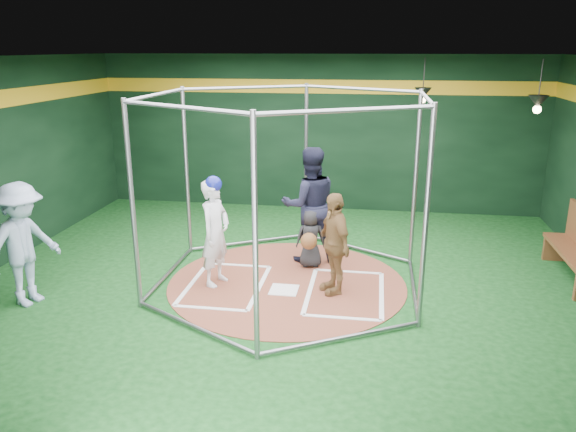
# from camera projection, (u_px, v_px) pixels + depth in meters

# --- Properties ---
(room_shell) EXTENTS (10.10, 9.10, 3.53)m
(room_shell) POSITION_uv_depth(u_px,v_px,m) (287.00, 177.00, 8.51)
(room_shell) COLOR #0C3611
(room_shell) RESTS_ON ground
(clay_disc) EXTENTS (3.80, 3.80, 0.01)m
(clay_disc) POSITION_uv_depth(u_px,v_px,m) (287.00, 283.00, 9.01)
(clay_disc) COLOR brown
(clay_disc) RESTS_ON ground
(home_plate) EXTENTS (0.43, 0.43, 0.01)m
(home_plate) POSITION_uv_depth(u_px,v_px,m) (284.00, 290.00, 8.72)
(home_plate) COLOR white
(home_plate) RESTS_ON clay_disc
(batter_box_left) EXTENTS (1.17, 1.77, 0.01)m
(batter_box_left) POSITION_uv_depth(u_px,v_px,m) (226.00, 285.00, 8.91)
(batter_box_left) COLOR white
(batter_box_left) RESTS_ON clay_disc
(batter_box_right) EXTENTS (1.17, 1.77, 0.01)m
(batter_box_right) POSITION_uv_depth(u_px,v_px,m) (345.00, 293.00, 8.63)
(batter_box_right) COLOR white
(batter_box_right) RESTS_ON clay_disc
(batting_cage) EXTENTS (4.05, 4.67, 3.00)m
(batting_cage) POSITION_uv_depth(u_px,v_px,m) (287.00, 193.00, 8.58)
(batting_cage) COLOR gray
(batting_cage) RESTS_ON ground
(pendant_lamp_near) EXTENTS (0.34, 0.34, 0.90)m
(pendant_lamp_near) POSITION_uv_depth(u_px,v_px,m) (423.00, 94.00, 11.30)
(pendant_lamp_near) COLOR black
(pendant_lamp_near) RESTS_ON room_shell
(pendant_lamp_far) EXTENTS (0.34, 0.34, 0.90)m
(pendant_lamp_far) POSITION_uv_depth(u_px,v_px,m) (538.00, 102.00, 9.52)
(pendant_lamp_far) COLOR black
(pendant_lamp_far) RESTS_ON room_shell
(batter_figure) EXTENTS (0.56, 0.70, 1.76)m
(batter_figure) POSITION_uv_depth(u_px,v_px,m) (215.00, 231.00, 8.75)
(batter_figure) COLOR silver
(batter_figure) RESTS_ON clay_disc
(visitor_leopard) EXTENTS (0.77, 0.99, 1.57)m
(visitor_leopard) POSITION_uv_depth(u_px,v_px,m) (334.00, 243.00, 8.47)
(visitor_leopard) COLOR #AA7E49
(visitor_leopard) RESTS_ON clay_disc
(catcher_figure) EXTENTS (0.55, 0.60, 1.02)m
(catcher_figure) POSITION_uv_depth(u_px,v_px,m) (310.00, 238.00, 9.53)
(catcher_figure) COLOR black
(catcher_figure) RESTS_ON clay_disc
(umpire) EXTENTS (1.17, 1.03, 2.02)m
(umpire) POSITION_uv_depth(u_px,v_px,m) (310.00, 205.00, 9.69)
(umpire) COLOR black
(umpire) RESTS_ON clay_disc
(bystander_blue) EXTENTS (0.99, 1.33, 1.83)m
(bystander_blue) POSITION_uv_depth(u_px,v_px,m) (23.00, 244.00, 8.07)
(bystander_blue) COLOR #9BAECE
(bystander_blue) RESTS_ON ground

